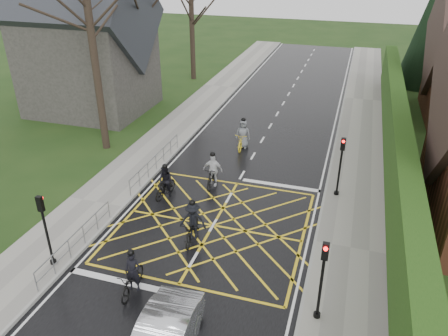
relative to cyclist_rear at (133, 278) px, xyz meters
The scene contains 19 objects.
ground 5.02m from the cyclist_rear, 72.97° to the left, with size 120.00×120.00×0.00m, color black.
road 5.02m from the cyclist_rear, 72.97° to the left, with size 9.00×80.00×0.01m, color black.
sidewalk_right 8.87m from the cyclist_rear, 32.57° to the left, with size 3.00×80.00×0.15m, color gray.
sidewalk_left 6.60m from the cyclist_rear, 133.62° to the left, with size 3.00×80.00×0.15m, color gray.
stone_wall 14.17m from the cyclist_rear, 49.45° to the left, with size 0.50×38.00×0.70m, color slate.
hedge 14.25m from the cyclist_rear, 49.45° to the left, with size 0.90×38.00×2.80m, color #183A0F.
conifer 33.39m from the cyclist_rear, 68.35° to the left, with size 4.60×4.60×10.00m.
church 21.11m from the cyclist_rear, 125.76° to the left, with size 8.80×7.80×11.00m.
tree_near 15.05m from the cyclist_rear, 125.01° to the left, with size 9.24×9.24×11.44m.
railing_south 3.44m from the cyclist_rear, 158.37° to the left, with size 0.05×5.04×1.03m.
railing_north 9.33m from the cyclist_rear, 110.00° to the left, with size 0.05×6.04×1.03m.
traffic_light_ne 11.16m from the cyclist_rear, 53.79° to the left, with size 0.24×0.31×3.21m.
traffic_light_se 6.67m from the cyclist_rear, ahead, with size 0.24×0.31×3.21m.
traffic_light_sw 3.81m from the cyclist_rear, behind, with size 0.24×0.31×3.21m.
cyclist_rear is the anchor object (origin of this frame).
cyclist_back 6.72m from the cyclist_rear, 103.92° to the left, with size 0.88×1.82×1.77m.
cyclist_mid 3.70m from the cyclist_rear, 75.02° to the left, with size 1.22×2.06×1.93m.
cyclist_front 8.24m from the cyclist_rear, 88.07° to the left, with size 1.04×1.93×1.91m.
cyclist_lead 13.25m from the cyclist_rear, 87.60° to the left, with size 0.91×2.05×1.97m.
Camera 1 is at (5.30, -15.38, 11.38)m, focal length 35.00 mm.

